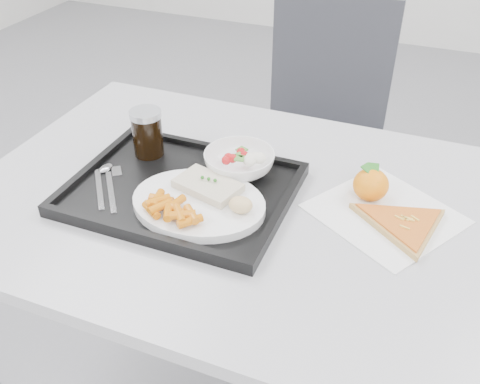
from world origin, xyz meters
The scene contains 14 objects.
table centered at (0.00, 0.30, 0.68)m, with size 1.20×0.80×0.75m.
chair centered at (-0.06, 1.10, 0.54)m, with size 0.43×0.43×0.93m.
tray centered at (-0.15, 0.26, 0.76)m, with size 0.45×0.35×0.03m.
dinner_plate centered at (-0.09, 0.22, 0.77)m, with size 0.27×0.27×0.02m.
fish_fillet centered at (-0.08, 0.26, 0.79)m, with size 0.15×0.11×0.02m.
bread_roll centered at (0.00, 0.21, 0.80)m, with size 0.05×0.05×0.03m.
salad_bowl centered at (-0.06, 0.37, 0.79)m, with size 0.15×0.15×0.05m.
cola_glass centered at (-0.28, 0.36, 0.82)m, with size 0.07×0.07×0.11m.
cutlery centered at (-0.31, 0.22, 0.77)m, with size 0.13×0.16×0.01m.
napkin centered at (0.26, 0.35, 0.75)m, with size 0.34×0.33×0.00m.
tangerine centered at (0.22, 0.39, 0.79)m, with size 0.09×0.09×0.07m.
pizza_slice centered at (0.30, 0.32, 0.76)m, with size 0.26×0.26×0.02m.
carrot_pile centered at (-0.11, 0.15, 0.80)m, with size 0.13×0.09×0.03m.
salad_contents centered at (-0.04, 0.37, 0.80)m, with size 0.09×0.07×0.02m.
Camera 1 is at (0.30, -0.54, 1.40)m, focal length 40.00 mm.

